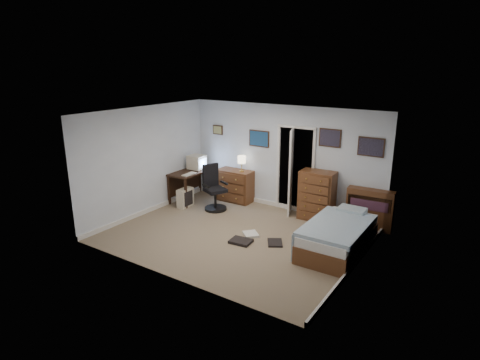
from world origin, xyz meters
name	(u,v)px	position (x,y,z in m)	size (l,w,h in m)	color
floor	(236,235)	(0.00, 0.00, -0.01)	(5.00, 4.00, 0.02)	#86725C
computer_desk	(190,177)	(-2.29, 1.27, 0.59)	(0.65, 1.35, 0.77)	black
crt_monitor	(197,162)	(-2.18, 1.42, 0.96)	(0.41, 0.38, 0.37)	beige
keyboard	(189,174)	(-2.02, 0.92, 0.78)	(0.15, 0.41, 0.02)	beige
pc_tower	(185,198)	(-2.00, 0.72, 0.23)	(0.22, 0.44, 0.46)	beige
office_chair	(214,192)	(-1.30, 0.98, 0.42)	(0.70, 0.70, 1.10)	black
media_stack	(209,176)	(-2.32, 2.12, 0.41)	(0.16, 0.16, 0.82)	maroon
low_dresser	(235,186)	(-1.22, 1.77, 0.41)	(0.91, 0.46, 0.81)	brown
table_lamp	(242,160)	(-1.02, 1.77, 1.10)	(0.21, 0.21, 0.40)	gold
doorway	(301,167)	(0.35, 2.27, 1.00)	(0.96, 1.12, 2.05)	black
tall_dresser	(317,195)	(1.02, 1.75, 0.56)	(0.76, 0.45, 1.12)	brown
headboard_bookcase	(370,208)	(2.17, 1.86, 0.46)	(0.98, 0.31, 0.87)	brown
bed	(338,236)	(1.99, 0.49, 0.30)	(1.05, 1.93, 0.63)	brown
wall_posters	(305,140)	(0.57, 1.98, 1.75)	(4.38, 0.04, 0.60)	#331E11
floor_clutter	(252,240)	(0.42, -0.05, 0.02)	(1.04, 0.80, 0.06)	silver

